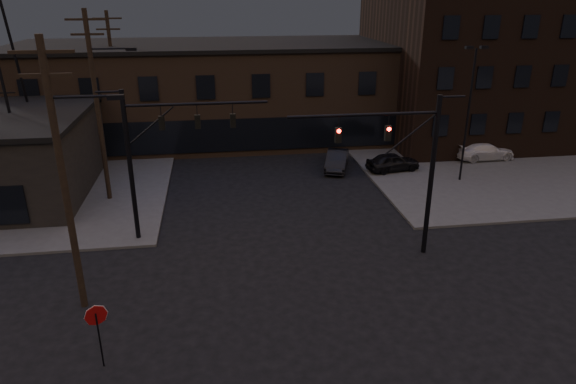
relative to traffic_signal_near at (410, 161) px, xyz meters
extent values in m
plane|color=black|center=(-5.36, -4.50, -4.93)|extent=(140.00, 140.00, 0.00)
cube|color=#474744|center=(16.64, 17.50, -4.86)|extent=(30.00, 30.00, 0.15)
cube|color=#4D3829|center=(-5.36, 23.50, -0.93)|extent=(40.00, 12.00, 8.00)
cube|color=black|center=(16.64, 21.50, 2.07)|extent=(22.00, 16.00, 14.00)
cylinder|color=black|center=(1.14, 0.00, -0.93)|extent=(0.24, 0.24, 8.00)
cylinder|color=black|center=(-2.36, 0.00, 2.27)|extent=(7.00, 0.14, 0.14)
cube|color=#FF140C|center=(-1.19, 0.00, 1.37)|extent=(0.28, 0.22, 0.70)
cube|color=#FF140C|center=(-3.52, 0.00, 1.37)|extent=(0.28, 0.22, 0.70)
cylinder|color=black|center=(-13.36, 3.50, -0.93)|extent=(0.24, 0.24, 8.00)
cylinder|color=black|center=(-9.86, 3.50, 2.27)|extent=(7.00, 0.14, 0.14)
cube|color=black|center=(-11.61, 3.50, 1.37)|extent=(0.28, 0.22, 0.70)
cube|color=black|center=(-9.86, 3.50, 1.37)|extent=(0.28, 0.22, 0.70)
cube|color=black|center=(-8.11, 3.50, 1.37)|extent=(0.28, 0.22, 0.70)
cylinder|color=black|center=(-13.36, -6.50, -3.83)|extent=(0.06, 0.06, 2.20)
cylinder|color=maroon|center=(-13.36, -6.48, -2.83)|extent=(0.72, 0.33, 0.76)
cylinder|color=black|center=(-14.86, -2.50, 0.57)|extent=(0.28, 0.28, 11.00)
cube|color=black|center=(-14.86, -2.50, 5.47)|extent=(2.20, 0.12, 0.12)
cube|color=black|center=(-14.86, -2.50, 4.67)|extent=(1.80, 0.12, 0.12)
cube|color=black|center=(-12.56, -2.50, 3.82)|extent=(0.60, 0.25, 0.18)
cylinder|color=black|center=(-15.86, 9.50, 0.82)|extent=(0.28, 0.28, 11.50)
cube|color=black|center=(-15.86, 9.50, 5.97)|extent=(2.20, 0.12, 0.12)
cube|color=black|center=(-15.86, 9.50, 5.17)|extent=(1.80, 0.12, 0.12)
cube|color=black|center=(-13.56, 9.50, 4.32)|extent=(0.60, 0.25, 0.18)
cylinder|color=black|center=(-16.86, 21.50, 0.57)|extent=(0.28, 0.28, 11.00)
cube|color=black|center=(-16.86, 21.50, 5.47)|extent=(2.20, 0.12, 0.12)
cube|color=black|center=(-16.86, 21.50, 4.67)|extent=(1.80, 0.12, 0.12)
cylinder|color=black|center=(7.64, 9.50, -0.43)|extent=(0.14, 0.14, 9.00)
cube|color=black|center=(7.14, 9.50, 4.12)|extent=(0.50, 0.28, 0.18)
cube|color=black|center=(8.14, 9.50, 4.12)|extent=(0.50, 0.28, 0.18)
cylinder|color=black|center=(13.64, 14.50, -0.43)|extent=(0.14, 0.14, 9.00)
cube|color=black|center=(13.14, 14.50, 4.12)|extent=(0.50, 0.28, 0.18)
cube|color=black|center=(14.14, 14.50, 4.12)|extent=(0.50, 0.28, 0.18)
imported|color=black|center=(3.64, 12.04, -4.12)|extent=(4.08, 2.17, 1.32)
imported|color=silver|center=(11.59, 13.64, -4.11)|extent=(4.69, 2.05, 1.34)
imported|color=black|center=(-0.21, 13.33, -4.24)|extent=(2.74, 4.46, 1.39)
camera|label=1|loc=(-9.02, -21.93, 7.44)|focal=32.00mm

